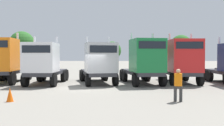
{
  "coord_description": "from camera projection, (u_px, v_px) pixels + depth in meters",
  "views": [
    {
      "loc": [
        1.96,
        -17.73,
        2.37
      ],
      "look_at": [
        1.69,
        2.97,
        1.77
      ],
      "focal_mm": 37.61,
      "sensor_mm": 36.0,
      "label": 1
    }
  ],
  "objects": [
    {
      "name": "oak_far_right",
      "position": [
        181.0,
        45.0,
        38.04
      ],
      "size": [
        3.36,
        3.36,
        5.85
      ],
      "color": "#4C3823",
      "rests_on": "ground"
    },
    {
      "name": "ground",
      "position": [
        89.0,
        87.0,
        17.81
      ],
      "size": [
        200.0,
        200.0,
        0.0
      ],
      "primitive_type": "plane",
      "color": "gray"
    },
    {
      "name": "semi_truck_orange",
      "position": [
        3.0,
        60.0,
        20.02
      ],
      "size": [
        2.92,
        6.01,
        4.45
      ],
      "rotation": [
        0.0,
        0.0,
        -1.5
      ],
      "color": "#333338",
      "rests_on": "ground"
    },
    {
      "name": "semi_truck_white",
      "position": [
        44.0,
        63.0,
        19.19
      ],
      "size": [
        2.6,
        6.05,
        4.02
      ],
      "rotation": [
        0.0,
        0.0,
        -1.56
      ],
      "color": "#333338",
      "rests_on": "ground"
    },
    {
      "name": "semi_truck_red",
      "position": [
        183.0,
        61.0,
        19.85
      ],
      "size": [
        2.63,
        6.05,
        4.34
      ],
      "rotation": [
        0.0,
        0.0,
        -1.56
      ],
      "color": "#333338",
      "rests_on": "ground"
    },
    {
      "name": "semi_truck_silver",
      "position": [
        99.0,
        63.0,
        19.63
      ],
      "size": [
        3.94,
        6.71,
        4.04
      ],
      "rotation": [
        0.0,
        0.0,
        -1.33
      ],
      "color": "#333338",
      "rests_on": "ground"
    },
    {
      "name": "oak_far_centre",
      "position": [
        112.0,
        51.0,
        40.22
      ],
      "size": [
        3.17,
        3.17,
        4.93
      ],
      "color": "#4C3823",
      "rests_on": "ground"
    },
    {
      "name": "oak_far_left",
      "position": [
        22.0,
        44.0,
        39.99
      ],
      "size": [
        4.16,
        4.16,
        6.63
      ],
      "color": "#4C3823",
      "rests_on": "ground"
    },
    {
      "name": "traffic_cone_mid",
      "position": [
        10.0,
        95.0,
        12.18
      ],
      "size": [
        0.36,
        0.36,
        0.74
      ],
      "primitive_type": "cone",
      "color": "#F2590C",
      "rests_on": "ground"
    },
    {
      "name": "visitor_in_hivis",
      "position": [
        178.0,
        83.0,
        12.14
      ],
      "size": [
        0.46,
        0.46,
        1.71
      ],
      "rotation": [
        0.0,
        0.0,
        1.42
      ],
      "color": "#353535",
      "rests_on": "ground"
    },
    {
      "name": "semi_truck_green",
      "position": [
        145.0,
        61.0,
        19.29
      ],
      "size": [
        3.57,
        6.53,
        4.33
      ],
      "rotation": [
        0.0,
        0.0,
        -1.39
      ],
      "color": "#333338",
      "rests_on": "ground"
    }
  ]
}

